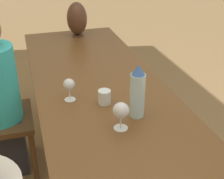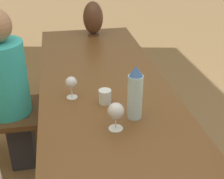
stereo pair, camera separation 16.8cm
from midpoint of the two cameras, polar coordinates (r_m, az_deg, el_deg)
The scene contains 6 objects.
dining_table at distance 1.66m, azimuth -1.56°, elevation -7.27°, with size 3.15×0.80×0.76m.
water_bottle at distance 1.57m, azimuth 1.64°, elevation -0.56°, with size 0.08×0.08×0.29m.
water_tumbler at distance 1.74m, azimuth -4.17°, elevation -1.44°, with size 0.07×0.07×0.08m.
vase at distance 2.83m, azimuth -8.16°, elevation 12.65°, with size 0.18×0.18×0.30m.
wine_glass_1 at distance 1.77m, azimuth -10.57°, elevation 0.71°, with size 0.07×0.07×0.13m.
wine_glass_5 at distance 1.49m, azimuth -1.57°, elevation -4.06°, with size 0.08×0.08×0.14m.
Camera 1 is at (-1.29, 0.43, 1.65)m, focal length 50.00 mm.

